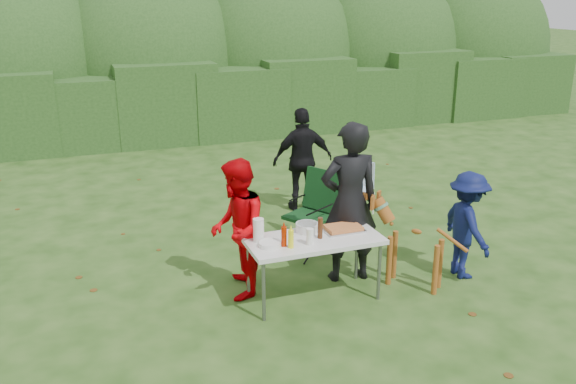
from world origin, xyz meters
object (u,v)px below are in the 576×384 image
object	(u,v)px
person_red_jacket	(237,229)
person_black_puffy	(303,160)
lawn_chair	(356,187)
dog	(416,245)
ketchup_bottle	(284,237)
child	(467,225)
folding_table	(314,242)
paper_towel_roll	(258,230)
camping_chair	(311,212)
beer_bottle	(320,228)
mustard_bottle	(291,239)
person_cook	(349,203)

from	to	relation	value
person_red_jacket	person_black_puffy	distance (m)	2.96
lawn_chair	dog	bearing A→B (deg)	43.29
ketchup_bottle	child	bearing A→B (deg)	-0.02
person_black_puffy	lawn_chair	xyz separation A→B (m)	(0.75, -0.38, -0.42)
folding_table	paper_towel_roll	world-z (taller)	paper_towel_roll
person_black_puffy	lawn_chair	bearing A→B (deg)	156.14
camping_chair	beer_bottle	xyz separation A→B (m)	(-0.44, -1.33, 0.33)
beer_bottle	person_red_jacket	bearing A→B (deg)	152.65
person_black_puffy	beer_bottle	xyz separation A→B (m)	(-0.91, -2.82, 0.04)
person_black_puffy	ketchup_bottle	bearing A→B (deg)	67.91
lawn_chair	beer_bottle	size ratio (longest dim) A/B	3.30
person_red_jacket	mustard_bottle	bearing A→B (deg)	54.27
folding_table	beer_bottle	xyz separation A→B (m)	(0.06, -0.02, 0.17)
ketchup_bottle	paper_towel_roll	size ratio (longest dim) A/B	0.85
beer_bottle	person_cook	bearing A→B (deg)	34.51
person_red_jacket	beer_bottle	xyz separation A→B (m)	(0.82, -0.43, 0.06)
folding_table	paper_towel_roll	size ratio (longest dim) A/B	5.77
mustard_bottle	ketchup_bottle	size ratio (longest dim) A/B	0.91
person_red_jacket	lawn_chair	xyz separation A→B (m)	(2.49, 2.01, -0.40)
child	dog	size ratio (longest dim) A/B	1.20
camping_chair	child	bearing A→B (deg)	105.83
person_red_jacket	child	xyz separation A→B (m)	(2.71, -0.50, -0.14)
camping_chair	paper_towel_roll	bearing A→B (deg)	16.80
paper_towel_roll	person_red_jacket	bearing A→B (deg)	120.52
lawn_chair	camping_chair	bearing A→B (deg)	6.49
child	ketchup_bottle	bearing A→B (deg)	94.08
ketchup_bottle	person_black_puffy	bearing A→B (deg)	64.81
camping_chair	mustard_bottle	xyz separation A→B (m)	(-0.83, -1.46, 0.31)
person_cook	paper_towel_roll	size ratio (longest dim) A/B	7.47
ketchup_bottle	person_red_jacket	bearing A→B (deg)	127.19
person_black_puffy	person_cook	bearing A→B (deg)	84.15
person_red_jacket	ketchup_bottle	world-z (taller)	person_red_jacket
person_red_jacket	paper_towel_roll	size ratio (longest dim) A/B	6.15
person_black_puffy	ketchup_bottle	distance (m)	3.20
person_black_puffy	mustard_bottle	size ratio (longest dim) A/B	8.18
person_cook	camping_chair	xyz separation A→B (m)	(-0.08, 0.97, -0.44)
paper_towel_roll	lawn_chair	bearing A→B (deg)	44.51
lawn_chair	mustard_bottle	world-z (taller)	mustard_bottle
person_red_jacket	ketchup_bottle	distance (m)	0.62
person_red_jacket	child	world-z (taller)	person_red_jacket
person_red_jacket	child	distance (m)	2.76
person_black_puffy	lawn_chair	world-z (taller)	person_black_puffy
dog	mustard_bottle	bearing A→B (deg)	48.98
dog	paper_towel_roll	bearing A→B (deg)	39.90
mustard_bottle	paper_towel_roll	xyz separation A→B (m)	(-0.27, 0.29, 0.03)
child	ketchup_bottle	size ratio (longest dim) A/B	6.00
person_black_puffy	mustard_bottle	xyz separation A→B (m)	(-1.31, -2.96, 0.02)
camping_chair	mustard_bottle	distance (m)	1.71
dog	beer_bottle	xyz separation A→B (m)	(-1.17, 0.10, 0.34)
folding_table	lawn_chair	bearing A→B (deg)	54.41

